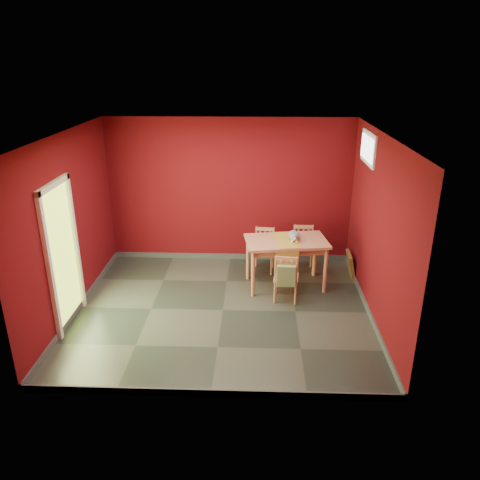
{
  "coord_description": "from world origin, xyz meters",
  "views": [
    {
      "loc": [
        0.51,
        -6.36,
        3.69
      ],
      "look_at": [
        0.25,
        0.45,
        1.0
      ],
      "focal_mm": 35.0,
      "sensor_mm": 36.0,
      "label": 1
    }
  ],
  "objects_px": {
    "chair_near": "(286,277)",
    "cat": "(294,234)",
    "chair_far_right": "(303,248)",
    "picture_frame": "(351,265)",
    "tote_bag": "(286,276)",
    "dining_table": "(286,246)",
    "chair_far_left": "(264,249)"
  },
  "relations": [
    {
      "from": "dining_table",
      "to": "picture_frame",
      "type": "bearing_deg",
      "value": 18.34
    },
    {
      "from": "chair_far_right",
      "to": "cat",
      "type": "height_order",
      "value": "cat"
    },
    {
      "from": "picture_frame",
      "to": "chair_far_right",
      "type": "bearing_deg",
      "value": 162.72
    },
    {
      "from": "dining_table",
      "to": "chair_near",
      "type": "bearing_deg",
      "value": -92.21
    },
    {
      "from": "chair_near",
      "to": "picture_frame",
      "type": "xyz_separation_m",
      "value": [
        1.2,
        0.92,
        -0.19
      ]
    },
    {
      "from": "chair_near",
      "to": "cat",
      "type": "distance_m",
      "value": 0.78
    },
    {
      "from": "dining_table",
      "to": "picture_frame",
      "type": "relative_size",
      "value": 3.19
    },
    {
      "from": "chair_near",
      "to": "tote_bag",
      "type": "distance_m",
      "value": 0.23
    },
    {
      "from": "dining_table",
      "to": "chair_far_right",
      "type": "distance_m",
      "value": 0.8
    },
    {
      "from": "chair_far_right",
      "to": "tote_bag",
      "type": "xyz_separation_m",
      "value": [
        -0.39,
        -1.38,
        0.11
      ]
    },
    {
      "from": "chair_far_left",
      "to": "tote_bag",
      "type": "distance_m",
      "value": 1.39
    },
    {
      "from": "chair_far_right",
      "to": "tote_bag",
      "type": "height_order",
      "value": "chair_far_right"
    },
    {
      "from": "dining_table",
      "to": "picture_frame",
      "type": "height_order",
      "value": "dining_table"
    },
    {
      "from": "chair_far_left",
      "to": "chair_far_right",
      "type": "relative_size",
      "value": 0.95
    },
    {
      "from": "chair_far_left",
      "to": "cat",
      "type": "xyz_separation_m",
      "value": [
        0.48,
        -0.58,
        0.53
      ]
    },
    {
      "from": "chair_far_right",
      "to": "picture_frame",
      "type": "bearing_deg",
      "value": -17.28
    },
    {
      "from": "chair_far_left",
      "to": "chair_near",
      "type": "distance_m",
      "value": 1.19
    },
    {
      "from": "chair_far_left",
      "to": "tote_bag",
      "type": "height_order",
      "value": "chair_far_left"
    },
    {
      "from": "chair_far_right",
      "to": "picture_frame",
      "type": "relative_size",
      "value": 1.84
    },
    {
      "from": "dining_table",
      "to": "chair_far_left",
      "type": "height_order",
      "value": "dining_table"
    },
    {
      "from": "chair_near",
      "to": "tote_bag",
      "type": "height_order",
      "value": "chair_near"
    },
    {
      "from": "chair_far_right",
      "to": "picture_frame",
      "type": "distance_m",
      "value": 0.89
    },
    {
      "from": "dining_table",
      "to": "chair_far_left",
      "type": "relative_size",
      "value": 1.82
    },
    {
      "from": "chair_far_left",
      "to": "cat",
      "type": "height_order",
      "value": "cat"
    },
    {
      "from": "chair_far_right",
      "to": "chair_near",
      "type": "height_order",
      "value": "chair_far_right"
    },
    {
      "from": "chair_near",
      "to": "cat",
      "type": "height_order",
      "value": "cat"
    },
    {
      "from": "chair_far_left",
      "to": "tote_bag",
      "type": "xyz_separation_m",
      "value": [
        0.33,
        -1.34,
        0.13
      ]
    },
    {
      "from": "dining_table",
      "to": "chair_near",
      "type": "height_order",
      "value": "dining_table"
    },
    {
      "from": "chair_far_right",
      "to": "chair_near",
      "type": "distance_m",
      "value": 1.23
    },
    {
      "from": "tote_bag",
      "to": "cat",
      "type": "xyz_separation_m",
      "value": [
        0.16,
        0.77,
        0.4
      ]
    },
    {
      "from": "tote_bag",
      "to": "dining_table",
      "type": "bearing_deg",
      "value": 87.32
    },
    {
      "from": "dining_table",
      "to": "chair_far_right",
      "type": "relative_size",
      "value": 1.73
    }
  ]
}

